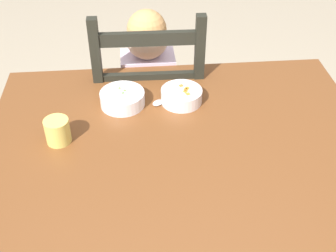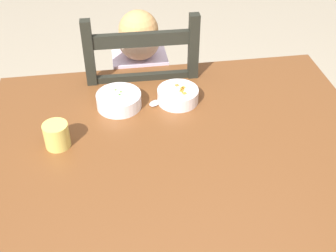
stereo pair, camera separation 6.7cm
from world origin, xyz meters
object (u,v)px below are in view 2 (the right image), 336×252
object	(u,v)px
spoon	(158,101)
child_figure	(142,87)
bowl_of_carrots	(178,95)
drinking_cup	(57,135)
dining_table	(184,178)
bowl_of_peas	(119,100)
dining_chair	(143,117)

from	to	relation	value
spoon	child_figure	bearing A→B (deg)	96.88
spoon	bowl_of_carrots	bearing A→B (deg)	-5.57
child_figure	drinking_cup	size ratio (longest dim) A/B	11.78
dining_table	drinking_cup	xyz separation A→B (m)	(-0.38, 0.10, 0.14)
bowl_of_peas	drinking_cup	size ratio (longest dim) A/B	1.92
dining_chair	bowl_of_carrots	distance (m)	0.44
bowl_of_peas	bowl_of_carrots	bearing A→B (deg)	-0.01
dining_table	child_figure	size ratio (longest dim) A/B	1.30
dining_table	bowl_of_peas	distance (m)	0.36
dining_chair	drinking_cup	size ratio (longest dim) A/B	12.37
bowl_of_carrots	spoon	world-z (taller)	bowl_of_carrots
spoon	drinking_cup	bearing A→B (deg)	-151.10
dining_chair	spoon	xyz separation A→B (m)	(0.04, -0.29, 0.29)
child_figure	dining_chair	bearing A→B (deg)	114.53
dining_chair	bowl_of_peas	world-z (taller)	dining_chair
drinking_cup	spoon	bearing A→B (deg)	28.90
bowl_of_peas	drinking_cup	xyz separation A→B (m)	(-0.20, -0.18, 0.01)
child_figure	drinking_cup	xyz separation A→B (m)	(-0.30, -0.47, 0.16)
child_figure	bowl_of_carrots	world-z (taller)	child_figure
bowl_of_peas	dining_chair	bearing A→B (deg)	70.92
dining_chair	child_figure	world-z (taller)	dining_chair
bowl_of_peas	dining_table	bearing A→B (deg)	-57.55
dining_table	dining_chair	distance (m)	0.61
spoon	bowl_of_peas	bearing A→B (deg)	-177.23
dining_table	dining_chair	bearing A→B (deg)	97.65
bowl_of_carrots	dining_table	bearing A→B (deg)	-95.38
bowl_of_carrots	drinking_cup	world-z (taller)	drinking_cup
drinking_cup	dining_chair	bearing A→B (deg)	57.51
bowl_of_peas	bowl_of_carrots	size ratio (longest dim) A/B	1.07
spoon	drinking_cup	distance (m)	0.39
child_figure	bowl_of_peas	xyz separation A→B (m)	(-0.10, -0.29, 0.15)
bowl_of_peas	spoon	bearing A→B (deg)	2.77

